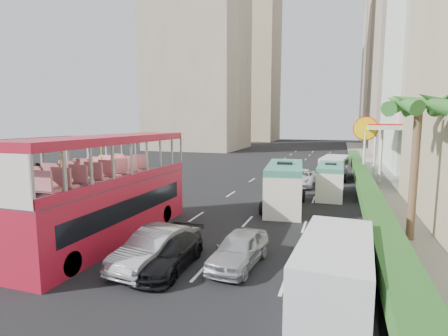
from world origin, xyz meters
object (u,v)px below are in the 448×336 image
at_px(car_silver_lane_a, 156,265).
at_px(car_black, 168,268).
at_px(minibus_near, 284,186).
at_px(panel_van_far, 334,168).
at_px(car_silver_lane_b, 239,265).
at_px(double_decker_bus, 110,188).
at_px(panel_van_near, 335,272).
at_px(palm_tree, 414,173).
at_px(minibus_far, 330,180).
at_px(van_asset, 300,186).
at_px(shell_station, 400,153).

bearing_deg(car_silver_lane_a, car_black, -3.00).
bearing_deg(minibus_near, panel_van_far, 71.44).
height_order(car_silver_lane_b, car_black, car_silver_lane_b).
distance_m(car_silver_lane_b, minibus_near, 10.08).
relative_size(double_decker_bus, car_silver_lane_b, 2.78).
xyz_separation_m(car_silver_lane_b, panel_van_near, (3.68, -1.98, 1.06)).
bearing_deg(minibus_near, double_decker_bus, -134.86).
bearing_deg(palm_tree, car_silver_lane_b, -144.01).
distance_m(car_black, panel_van_near, 6.38).
xyz_separation_m(car_silver_lane_a, minibus_far, (6.22, 15.89, 1.23)).
xyz_separation_m(car_silver_lane_a, car_silver_lane_b, (3.16, 1.05, 0.00)).
bearing_deg(palm_tree, van_asset, 115.93).
distance_m(minibus_near, palm_tree, 8.52).
height_order(minibus_far, shell_station, shell_station).
bearing_deg(double_decker_bus, minibus_near, 51.41).
height_order(car_silver_lane_a, van_asset, car_silver_lane_a).
bearing_deg(car_black, car_silver_lane_b, 22.30).
relative_size(minibus_far, shell_station, 0.69).
bearing_deg(shell_station, minibus_near, -122.26).
distance_m(van_asset, panel_van_far, 5.69).
xyz_separation_m(minibus_near, palm_tree, (6.70, -4.90, 1.91)).
bearing_deg(palm_tree, double_decker_bus, -163.84).
xyz_separation_m(minibus_far, palm_tree, (3.93, -9.77, 2.15)).
distance_m(double_decker_bus, car_silver_lane_b, 7.35).
xyz_separation_m(car_silver_lane_a, palm_tree, (10.15, 6.12, 3.38)).
bearing_deg(car_black, minibus_far, 68.78).
distance_m(minibus_near, panel_van_near, 12.43).
xyz_separation_m(van_asset, minibus_far, (2.63, -3.71, 1.23)).
distance_m(car_silver_lane_b, shell_station, 25.91).
relative_size(van_asset, panel_van_far, 0.93).
height_order(van_asset, shell_station, shell_station).
bearing_deg(minibus_far, double_decker_bus, -125.82).
bearing_deg(car_black, panel_van_far, 74.91).
height_order(double_decker_bus, panel_van_far, double_decker_bus).
height_order(car_black, palm_tree, palm_tree).
bearing_deg(palm_tree, car_silver_lane_a, -148.91).
distance_m(car_silver_lane_b, palm_tree, 9.27).
bearing_deg(panel_van_near, car_silver_lane_a, 175.84).
distance_m(van_asset, panel_van_near, 20.81).
bearing_deg(shell_station, car_silver_lane_b, -110.88).
xyz_separation_m(double_decker_bus, minibus_near, (7.10, 8.90, -1.06)).
distance_m(car_silver_lane_b, minibus_far, 15.20).
distance_m(panel_van_near, panel_van_far, 25.37).
distance_m(double_decker_bus, panel_van_far, 24.51).
bearing_deg(car_silver_lane_b, double_decker_bus, 176.45).
relative_size(panel_van_near, palm_tree, 0.83).
bearing_deg(palm_tree, panel_van_near, -115.10).
relative_size(car_silver_lane_b, van_asset, 0.76).
bearing_deg(panel_van_far, shell_station, 12.88).
height_order(car_silver_lane_a, panel_van_far, panel_van_far).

